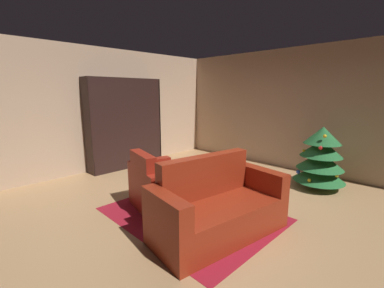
# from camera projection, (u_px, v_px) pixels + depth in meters

# --- Properties ---
(ground_plane) EXTENTS (7.39, 7.39, 0.00)m
(ground_plane) POSITION_uv_depth(u_px,v_px,m) (204.00, 206.00, 4.09)
(ground_plane) COLOR tan
(wall_back) EXTENTS (6.28, 0.06, 2.76)m
(wall_back) POSITION_uv_depth(u_px,v_px,m) (294.00, 110.00, 5.89)
(wall_back) COLOR tan
(wall_back) RESTS_ON ground
(wall_left) EXTENTS (0.06, 6.07, 2.76)m
(wall_left) POSITION_uv_depth(u_px,v_px,m) (106.00, 110.00, 5.99)
(wall_left) COLOR tan
(wall_left) RESTS_ON ground
(area_rug) EXTENTS (2.38, 1.88, 0.01)m
(area_rug) POSITION_uv_depth(u_px,v_px,m) (192.00, 214.00, 3.83)
(area_rug) COLOR maroon
(area_rug) RESTS_ON ground
(bookshelf_unit) EXTENTS (0.40, 1.81, 2.10)m
(bookshelf_unit) POSITION_uv_depth(u_px,v_px,m) (130.00, 123.00, 6.17)
(bookshelf_unit) COLOR black
(bookshelf_unit) RESTS_ON ground
(armchair_red) EXTENTS (1.14, 0.92, 0.92)m
(armchair_red) POSITION_uv_depth(u_px,v_px,m) (159.00, 189.00, 3.95)
(armchair_red) COLOR maroon
(armchair_red) RESTS_ON ground
(couch_red) EXTENTS (1.03, 1.84, 0.97)m
(couch_red) POSITION_uv_depth(u_px,v_px,m) (217.00, 209.00, 3.27)
(couch_red) COLOR maroon
(couch_red) RESTS_ON ground
(coffee_table) EXTENTS (0.72, 0.72, 0.40)m
(coffee_table) POSITION_uv_depth(u_px,v_px,m) (198.00, 194.00, 3.63)
(coffee_table) COLOR black
(coffee_table) RESTS_ON ground
(book_stack_on_table) EXTENTS (0.21, 0.17, 0.09)m
(book_stack_on_table) POSITION_uv_depth(u_px,v_px,m) (198.00, 189.00, 3.60)
(book_stack_on_table) COLOR #325795
(book_stack_on_table) RESTS_ON coffee_table
(bottle_on_table) EXTENTS (0.06, 0.06, 0.22)m
(bottle_on_table) POSITION_uv_depth(u_px,v_px,m) (208.00, 190.00, 3.45)
(bottle_on_table) COLOR #1C5622
(bottle_on_table) RESTS_ON coffee_table
(decorated_tree) EXTENTS (0.91, 0.91, 1.17)m
(decorated_tree) POSITION_uv_depth(u_px,v_px,m) (321.00, 158.00, 4.78)
(decorated_tree) COLOR brown
(decorated_tree) RESTS_ON ground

